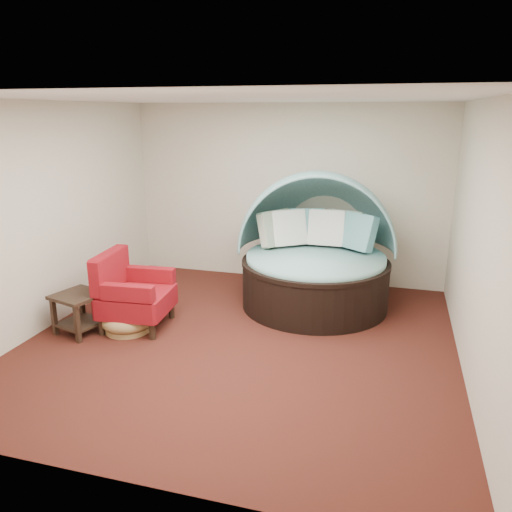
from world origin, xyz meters
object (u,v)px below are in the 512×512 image
(side_table, at_px, (79,308))
(red_armchair, at_px, (131,293))
(canopy_daybed, at_px, (316,244))
(pet_basket, at_px, (128,322))

(side_table, bearing_deg, red_armchair, 34.20)
(canopy_daybed, distance_m, red_armchair, 2.60)
(pet_basket, distance_m, red_armchair, 0.37)
(red_armchair, bearing_deg, canopy_daybed, 29.60)
(canopy_daybed, distance_m, side_table, 3.25)
(canopy_daybed, bearing_deg, pet_basket, -151.61)
(canopy_daybed, relative_size, red_armchair, 2.47)
(canopy_daybed, xyz_separation_m, red_armchair, (-2.11, -1.45, -0.43))
(red_armchair, height_order, side_table, red_armchair)
(canopy_daybed, height_order, red_armchair, canopy_daybed)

